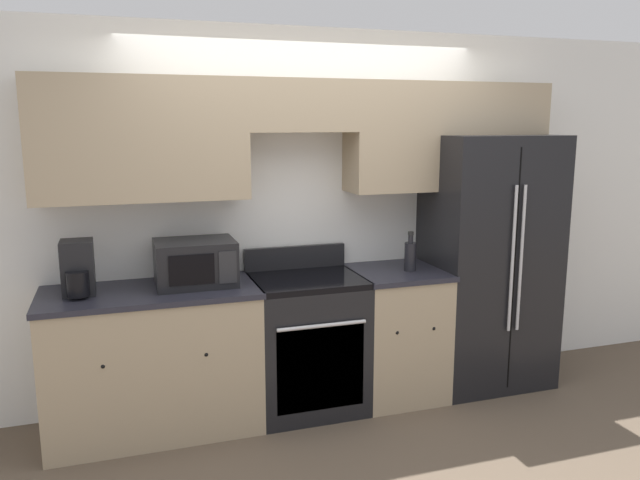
{
  "coord_description": "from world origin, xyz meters",
  "views": [
    {
      "loc": [
        -1.29,
        -3.59,
        1.96
      ],
      "look_at": [
        0.0,
        0.31,
        1.18
      ],
      "focal_mm": 35.0,
      "sensor_mm": 36.0,
      "label": 1
    }
  ],
  "objects_px": {
    "oven_range": "(307,342)",
    "microwave": "(195,263)",
    "bottle": "(410,255)",
    "refrigerator": "(484,260)"
  },
  "relations": [
    {
      "from": "oven_range",
      "to": "microwave",
      "type": "relative_size",
      "value": 2.18
    },
    {
      "from": "oven_range",
      "to": "bottle",
      "type": "distance_m",
      "value": 0.94
    },
    {
      "from": "oven_range",
      "to": "bottle",
      "type": "xyz_separation_m",
      "value": [
        0.75,
        -0.05,
        0.57
      ]
    },
    {
      "from": "refrigerator",
      "to": "microwave",
      "type": "relative_size",
      "value": 3.73
    },
    {
      "from": "microwave",
      "to": "bottle",
      "type": "xyz_separation_m",
      "value": [
        1.48,
        -0.09,
        -0.03
      ]
    },
    {
      "from": "refrigerator",
      "to": "microwave",
      "type": "xyz_separation_m",
      "value": [
        -2.15,
        -0.03,
        0.14
      ]
    },
    {
      "from": "microwave",
      "to": "bottle",
      "type": "distance_m",
      "value": 1.48
    },
    {
      "from": "microwave",
      "to": "bottle",
      "type": "relative_size",
      "value": 1.8
    },
    {
      "from": "refrigerator",
      "to": "microwave",
      "type": "distance_m",
      "value": 2.16
    },
    {
      "from": "oven_range",
      "to": "microwave",
      "type": "height_order",
      "value": "microwave"
    }
  ]
}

